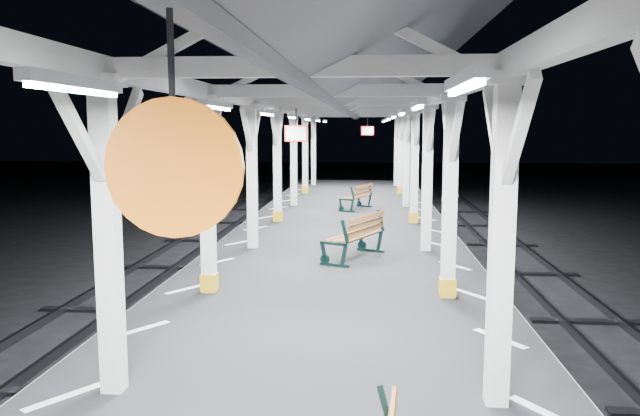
# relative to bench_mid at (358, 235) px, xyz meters

# --- Properties ---
(ground) EXTENTS (120.00, 120.00, 0.00)m
(ground) POSITION_rel_bench_mid_xyz_m (-0.47, -4.91, -1.52)
(ground) COLOR black
(ground) RESTS_ON ground
(platform) EXTENTS (6.00, 50.00, 1.00)m
(platform) POSITION_rel_bench_mid_xyz_m (-0.47, -4.91, -1.02)
(platform) COLOR black
(platform) RESTS_ON ground
(hazard_stripes_left) EXTENTS (1.00, 48.00, 0.01)m
(hazard_stripes_left) POSITION_rel_bench_mid_xyz_m (-2.92, -4.91, -0.52)
(hazard_stripes_left) COLOR silver
(hazard_stripes_left) RESTS_ON platform
(hazard_stripes_right) EXTENTS (1.00, 48.00, 0.01)m
(hazard_stripes_right) POSITION_rel_bench_mid_xyz_m (1.98, -4.91, -0.52)
(hazard_stripes_right) COLOR silver
(hazard_stripes_right) RESTS_ON platform
(canopy) EXTENTS (5.40, 49.00, 4.65)m
(canopy) POSITION_rel_bench_mid_xyz_m (-0.47, -4.92, 3.03)
(canopy) COLOR silver
(canopy) RESTS_ON platform
(bench_mid) EXTENTS (1.36, 1.92, 0.98)m
(bench_mid) POSITION_rel_bench_mid_xyz_m (0.00, 0.00, 0.00)
(bench_mid) COLOR black
(bench_mid) RESTS_ON platform
(bench_far) EXTENTS (1.14, 1.70, 0.87)m
(bench_far) POSITION_rel_bench_mid_xyz_m (-0.13, 8.11, -0.06)
(bench_far) COLOR black
(bench_far) RESTS_ON platform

